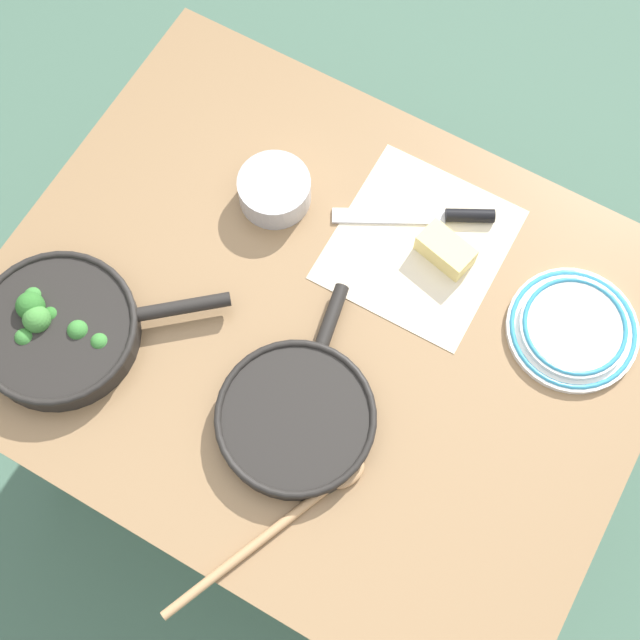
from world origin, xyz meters
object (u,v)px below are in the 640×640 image
grater_knife (437,216)px  dinner_plate_stack (573,328)px  prep_bowl_steel (275,190)px  skillet_broccoli (59,328)px  cheese_block (446,250)px  skillet_eggs (296,417)px  wooden_spoon (289,518)px

grater_knife → dinner_plate_stack: dinner_plate_stack is taller
dinner_plate_stack → prep_bowl_steel: (0.56, 0.03, 0.02)m
prep_bowl_steel → skillet_broccoli: bearing=66.0°
grater_knife → dinner_plate_stack: size_ratio=1.18×
grater_knife → cheese_block: 0.07m
cheese_block → dinner_plate_stack: (-0.25, 0.02, -0.01)m
cheese_block → dinner_plate_stack: bearing=175.8°
skillet_eggs → dinner_plate_stack: bearing=-53.0°
skillet_eggs → wooden_spoon: (-0.07, 0.14, -0.01)m
skillet_broccoli → dinner_plate_stack: skillet_broccoli is taller
skillet_eggs → dinner_plate_stack: 0.48m
skillet_eggs → cheese_block: (-0.07, -0.38, 0.00)m
skillet_broccoli → skillet_eggs: 0.42m
grater_knife → cheese_block: cheese_block is taller
cheese_block → dinner_plate_stack: size_ratio=0.48×
wooden_spoon → cheese_block: bearing=21.9°
skillet_broccoli → grater_knife: 0.67m
cheese_block → prep_bowl_steel: size_ratio=0.83×
wooden_spoon → dinner_plate_stack: (-0.25, -0.50, 0.01)m
skillet_eggs → grater_knife: size_ratio=1.40×
skillet_eggs → wooden_spoon: size_ratio=1.01×
wooden_spoon → dinner_plate_stack: bearing=-4.3°
prep_bowl_steel → dinner_plate_stack: bearing=-177.1°
dinner_plate_stack → wooden_spoon: bearing=63.1°
skillet_broccoli → wooden_spoon: 0.49m
grater_knife → wooden_spoon: bearing=65.3°
dinner_plate_stack → grater_knife: bearing=-14.7°
grater_knife → dinner_plate_stack: (-0.29, 0.08, 0.00)m
skillet_eggs → wooden_spoon: skillet_eggs is taller
grater_knife → prep_bowl_steel: (0.27, 0.11, 0.02)m
skillet_eggs → prep_bowl_steel: size_ratio=2.87×
cheese_block → dinner_plate_stack: cheese_block is taller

